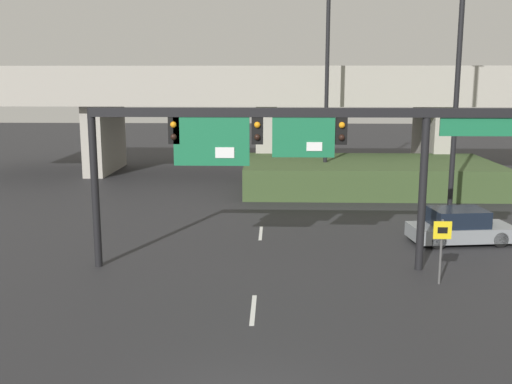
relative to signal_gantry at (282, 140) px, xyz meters
The scene contains 8 objects.
lane_markings 6.89m from the signal_gantry, 99.75° to the left, with size 0.14×38.38×0.01m.
signal_gantry is the anchor object (origin of this frame).
speed_limit_sign 6.44m from the signal_gantry, 16.28° to the right, with size 0.60×0.11×2.24m.
highway_light_pole_near 15.97m from the signal_gantry, 79.53° to the left, with size 0.70×0.36×16.79m.
highway_light_pole_far 11.20m from the signal_gantry, 41.32° to the left, with size 0.70×0.36×14.72m.
overpass_bridge 22.59m from the signal_gantry, 92.17° to the left, with size 42.22×8.43×7.61m.
grass_embankment 17.10m from the signal_gantry, 70.62° to the left, with size 15.17×7.95×1.80m.
parked_sedan_near_right 9.34m from the signal_gantry, 26.00° to the left, with size 4.44×2.37×1.46m.
Camera 1 is at (0.65, -11.12, 6.87)m, focal length 42.00 mm.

